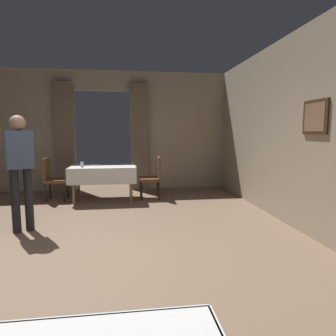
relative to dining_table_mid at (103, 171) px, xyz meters
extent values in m
plane|color=#7A604C|center=(-0.08, -2.94, -0.64)|extent=(10.08, 10.08, 0.00)
cube|color=tan|center=(3.12, -2.94, 0.86)|extent=(0.12, 8.40, 3.00)
cube|color=#47331E|center=(3.04, -2.74, 1.04)|extent=(0.03, 0.52, 0.47)
cube|color=#8C664C|center=(3.03, -2.74, 1.04)|extent=(0.01, 0.43, 0.38)
cube|color=tan|center=(-2.03, 1.26, 0.86)|extent=(2.50, 0.12, 3.00)
cube|color=tan|center=(1.87, 1.26, 0.86)|extent=(2.50, 0.12, 3.00)
cube|color=tan|center=(-0.08, 1.26, 2.11)|extent=(1.40, 0.12, 0.50)
cube|color=#70604C|center=(-1.00, 1.12, 0.70)|extent=(0.44, 0.14, 2.69)
cube|color=#70604C|center=(0.84, 1.12, 0.70)|extent=(0.44, 0.14, 2.69)
cylinder|color=olive|center=(-0.58, -0.33, -0.29)|extent=(0.06, 0.06, 0.71)
cylinder|color=olive|center=(0.58, -0.33, -0.29)|extent=(0.06, 0.06, 0.71)
cylinder|color=olive|center=(-0.58, 0.33, -0.29)|extent=(0.06, 0.06, 0.71)
cylinder|color=olive|center=(0.58, 0.33, -0.29)|extent=(0.06, 0.06, 0.71)
cube|color=olive|center=(0.00, 0.00, 0.08)|extent=(1.33, 0.82, 0.03)
cube|color=white|center=(0.00, 0.00, 0.10)|extent=(1.39, 0.88, 0.01)
cube|color=white|center=(0.00, -0.44, -0.06)|extent=(1.39, 0.02, 0.33)
cube|color=white|center=(0.00, 0.44, -0.06)|extent=(1.39, 0.02, 0.33)
cube|color=white|center=(-0.69, 0.00, -0.06)|extent=(0.02, 0.88, 0.33)
cube|color=white|center=(0.69, 0.00, -0.06)|extent=(0.02, 0.88, 0.33)
cylinder|color=black|center=(-0.81, 0.29, -0.43)|extent=(0.04, 0.04, 0.42)
cylinder|color=black|center=(-0.81, -0.09, -0.43)|extent=(0.04, 0.04, 0.42)
cylinder|color=black|center=(-1.19, 0.29, -0.43)|extent=(0.04, 0.04, 0.42)
cylinder|color=black|center=(-1.19, -0.09, -0.43)|extent=(0.04, 0.04, 0.42)
cube|color=brown|center=(-1.00, 0.10, -0.21)|extent=(0.44, 0.44, 0.06)
cube|color=brown|center=(-1.20, 0.10, 0.05)|extent=(0.05, 0.42, 0.48)
cylinder|color=black|center=(0.81, -0.16, -0.43)|extent=(0.04, 0.04, 0.42)
cylinder|color=black|center=(0.81, 0.22, -0.43)|extent=(0.04, 0.04, 0.42)
cylinder|color=black|center=(1.19, -0.16, -0.43)|extent=(0.04, 0.04, 0.42)
cylinder|color=black|center=(1.19, 0.22, -0.43)|extent=(0.04, 0.04, 0.42)
cube|color=brown|center=(1.00, 0.03, -0.21)|extent=(0.44, 0.44, 0.06)
cube|color=brown|center=(1.20, 0.03, 0.05)|extent=(0.05, 0.42, 0.48)
cylinder|color=white|center=(-0.15, 0.12, 0.11)|extent=(0.22, 0.22, 0.01)
cylinder|color=silver|center=(-0.43, -0.13, 0.16)|extent=(0.07, 0.07, 0.11)
cylinder|color=black|center=(-1.11, -1.98, -0.17)|extent=(0.12, 0.12, 0.95)
cylinder|color=black|center=(-0.95, -1.90, -0.17)|extent=(0.12, 0.12, 0.95)
cube|color=#3F4C66|center=(-1.03, -1.94, 0.58)|extent=(0.42, 0.36, 0.55)
sphere|color=#9E755B|center=(-1.03, -1.94, 0.97)|extent=(0.22, 0.22, 0.22)
camera|label=1|loc=(0.53, -6.45, 0.84)|focal=31.49mm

